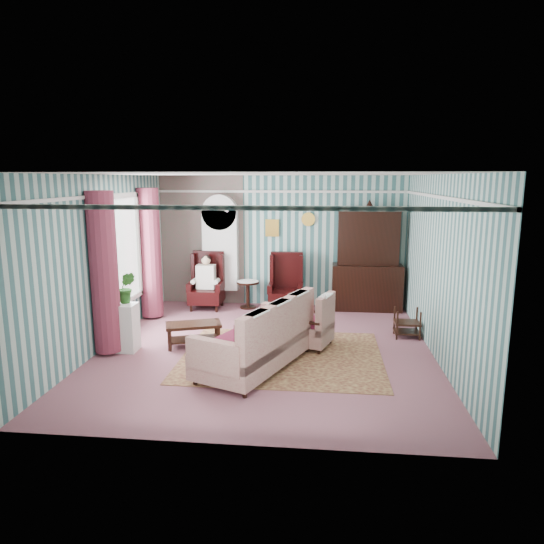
# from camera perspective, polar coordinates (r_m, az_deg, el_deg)

# --- Properties ---
(floor) EXTENTS (6.00, 6.00, 0.00)m
(floor) POSITION_cam_1_polar(r_m,az_deg,el_deg) (8.28, -0.73, -9.06)
(floor) COLOR #824C52
(floor) RESTS_ON ground
(room_shell) EXTENTS (5.53, 6.02, 2.91)m
(room_shell) POSITION_cam_1_polar(r_m,az_deg,el_deg) (8.09, -4.98, 5.04)
(room_shell) COLOR #376464
(room_shell) RESTS_ON ground
(bookcase) EXTENTS (0.80, 0.28, 2.24)m
(bookcase) POSITION_cam_1_polar(r_m,az_deg,el_deg) (10.94, -6.07, 1.89)
(bookcase) COLOR silver
(bookcase) RESTS_ON floor
(dresser_hutch) EXTENTS (1.50, 0.56, 2.36)m
(dresser_hutch) POSITION_cam_1_polar(r_m,az_deg,el_deg) (10.63, 11.21, 1.79)
(dresser_hutch) COLOR black
(dresser_hutch) RESTS_ON floor
(wingback_left) EXTENTS (0.76, 0.80, 1.25)m
(wingback_left) POSITION_cam_1_polar(r_m,az_deg,el_deg) (10.71, -7.75, -1.04)
(wingback_left) COLOR black
(wingback_left) RESTS_ON floor
(wingback_right) EXTENTS (0.76, 0.80, 1.25)m
(wingback_right) POSITION_cam_1_polar(r_m,az_deg,el_deg) (10.44, 1.63, -1.26)
(wingback_right) COLOR black
(wingback_right) RESTS_ON floor
(seated_woman) EXTENTS (0.44, 0.40, 1.18)m
(seated_woman) POSITION_cam_1_polar(r_m,az_deg,el_deg) (10.72, -7.74, -1.23)
(seated_woman) COLOR beige
(seated_woman) RESTS_ON floor
(round_side_table) EXTENTS (0.50, 0.50, 0.60)m
(round_side_table) POSITION_cam_1_polar(r_m,az_deg,el_deg) (10.76, -2.85, -2.68)
(round_side_table) COLOR black
(round_side_table) RESTS_ON floor
(nest_table) EXTENTS (0.45, 0.38, 0.54)m
(nest_table) POSITION_cam_1_polar(r_m,az_deg,el_deg) (9.14, 15.60, -5.76)
(nest_table) COLOR black
(nest_table) RESTS_ON floor
(plant_stand) EXTENTS (0.55, 0.35, 0.80)m
(plant_stand) POSITION_cam_1_polar(r_m,az_deg,el_deg) (8.49, -17.40, -6.24)
(plant_stand) COLOR silver
(plant_stand) RESTS_ON floor
(rug) EXTENTS (3.20, 2.60, 0.01)m
(rug) POSITION_cam_1_polar(r_m,az_deg,el_deg) (7.97, 1.19, -9.83)
(rug) COLOR #4E231A
(rug) RESTS_ON floor
(sofa) EXTENTS (1.88, 2.45, 1.00)m
(sofa) POSITION_cam_1_polar(r_m,az_deg,el_deg) (7.38, -1.97, -7.53)
(sofa) COLOR beige
(sofa) RESTS_ON floor
(floral_armchair) EXTENTS (1.00, 0.99, 0.92)m
(floral_armchair) POSITION_cam_1_polar(r_m,az_deg,el_deg) (8.29, 4.38, -5.71)
(floral_armchair) COLOR #BFB794
(floral_armchair) RESTS_ON floor
(coffee_table) EXTENTS (1.03, 0.73, 0.40)m
(coffee_table) POSITION_cam_1_polar(r_m,az_deg,el_deg) (8.50, -9.19, -7.26)
(coffee_table) COLOR black
(coffee_table) RESTS_ON floor
(potted_plant_a) EXTENTS (0.46, 0.43, 0.41)m
(potted_plant_a) POSITION_cam_1_polar(r_m,az_deg,el_deg) (8.30, -18.35, -2.34)
(potted_plant_a) COLOR #1A4F18
(potted_plant_a) RESTS_ON plant_stand
(potted_plant_b) EXTENTS (0.33, 0.29, 0.52)m
(potted_plant_b) POSITION_cam_1_polar(r_m,az_deg,el_deg) (8.36, -16.75, -1.76)
(potted_plant_b) COLOR #1A551B
(potted_plant_b) RESTS_ON plant_stand
(potted_plant_c) EXTENTS (0.24, 0.24, 0.40)m
(potted_plant_c) POSITION_cam_1_polar(r_m,az_deg,el_deg) (8.39, -18.18, -2.25)
(potted_plant_c) COLOR #29571B
(potted_plant_c) RESTS_ON plant_stand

